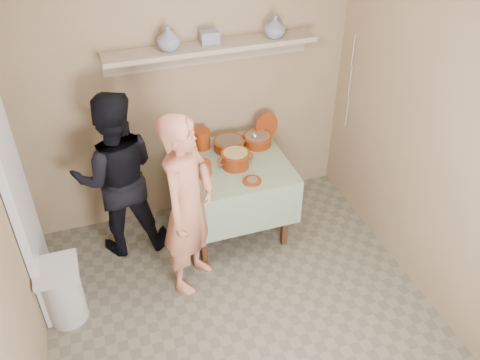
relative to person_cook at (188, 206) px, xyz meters
name	(u,v)px	position (x,y,z in m)	size (l,w,h in m)	color
ground	(253,338)	(0.27, -0.75, -0.80)	(3.50, 3.50, 0.00)	#756E5C
tile_panel	(20,201)	(-1.19, 0.20, 0.20)	(0.06, 0.70, 2.00)	silver
plate_stack_a	(187,144)	(0.19, 0.77, 0.07)	(0.16, 0.16, 0.21)	maroon
plate_stack_b	(202,139)	(0.34, 0.84, 0.05)	(0.15, 0.15, 0.18)	maroon
bowl_stack	(204,169)	(0.24, 0.41, 0.03)	(0.13, 0.13, 0.13)	maroon
empty_bowl	(191,163)	(0.17, 0.59, -0.01)	(0.16, 0.16, 0.05)	maroon
propped_lid	(267,126)	(0.97, 0.83, 0.08)	(0.25, 0.25, 0.02)	maroon
vase_right	(275,26)	(1.02, 0.85, 1.02)	(0.18, 0.18, 0.19)	navy
vase_left	(168,38)	(0.12, 0.87, 1.02)	(0.19, 0.19, 0.20)	navy
ceramic_box	(210,37)	(0.46, 0.89, 0.98)	(0.15, 0.11, 0.11)	navy
person_cook	(188,206)	(0.00, 0.00, 0.00)	(0.58, 0.38, 1.60)	#DD805F
person_helper	(117,176)	(-0.47, 0.62, -0.03)	(0.75, 0.59, 1.55)	black
room_shell	(257,165)	(0.27, -0.75, 0.81)	(3.04, 3.54, 2.62)	tan
serving_table	(232,173)	(0.52, 0.53, -0.16)	(0.97, 0.97, 0.76)	#4C2D16
cazuela_meat_a	(229,144)	(0.57, 0.73, 0.02)	(0.30, 0.30, 0.10)	#601D09
cazuela_meat_b	(257,139)	(0.84, 0.72, 0.02)	(0.28, 0.28, 0.10)	#601D09
ladle	(255,136)	(0.81, 0.71, 0.07)	(0.08, 0.26, 0.19)	silver
cazuela_rice	(236,158)	(0.54, 0.45, 0.05)	(0.33, 0.25, 0.14)	#601D09
front_plate	(252,181)	(0.60, 0.19, -0.03)	(0.16, 0.16, 0.03)	maroon
wall_shelf	(211,48)	(0.47, 0.90, 0.88)	(1.80, 0.25, 0.21)	tan
trash_bin	(63,292)	(-1.05, -0.08, -0.51)	(0.32, 0.32, 0.56)	silver
electrical_cord	(350,82)	(1.74, 0.73, 0.45)	(0.01, 0.05, 0.90)	silver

